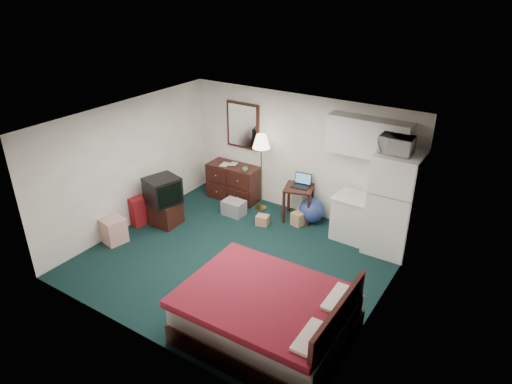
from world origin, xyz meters
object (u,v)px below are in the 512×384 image
Objects in this scene: dresser at (234,182)px; fridge at (393,203)px; floor_lamp at (261,173)px; suitcase at (140,211)px; kitchen_counter at (355,219)px; tv_stand at (166,213)px; desk at (298,203)px; bed at (267,316)px.

fridge reaches higher than dresser.
floor_lamp is 2.83× the size of suitcase.
floor_lamp is at bearing -8.35° from dresser.
floor_lamp is at bearing 60.80° from suitcase.
kitchen_counter reaches higher than tv_stand.
fridge is 3.21× the size of suitcase.
fridge reaches higher than desk.
fridge is at bearing -0.10° from kitchen_counter.
dresser is 3.63m from fridge.
fridge is 3.56× the size of tv_stand.
floor_lamp is at bearing 165.04° from desk.
tv_stand is (-1.23, -1.60, -0.59)m from floor_lamp.
suitcase reaches higher than tv_stand.
floor_lamp is 2.33× the size of desk.
tv_stand is at bearing -159.56° from desk.
desk is at bearing 49.42° from suitcase.
bed is 3.71m from tv_stand.
kitchen_counter reaches higher than dresser.
suitcase is at bearing -160.31° from desk.
desk is 3.47m from bed.
kitchen_counter is (2.14, -0.07, -0.41)m from floor_lamp.
fridge is 4.87m from suitcase.
tv_stand is 0.90× the size of suitcase.
suitcase is (-4.48, -1.79, -0.65)m from fridge.
floor_lamp is 0.76× the size of bed.
floor_lamp is 2.58m from suitcase.
bed is at bearing -103.17° from fridge.
floor_lamp is 2.11m from tv_stand.
fridge is 3.23m from bed.
fridge reaches higher than kitchen_counter.
kitchen_counter is 0.85m from fridge.
fridge is 4.37m from tv_stand.
floor_lamp reaches higher than dresser.
dresser is 1.76m from tv_stand.
bed is at bearing -29.04° from tv_stand.
kitchen_counter is at bearing 20.84° from tv_stand.
desk is 1.35× the size of tv_stand.
floor_lamp is (0.77, -0.09, 0.44)m from dresser.
tv_stand is at bearing -160.15° from fridge.
kitchen_counter is 0.44× the size of fridge.
kitchen_counter reaches higher than desk.
floor_lamp is 0.88× the size of fridge.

